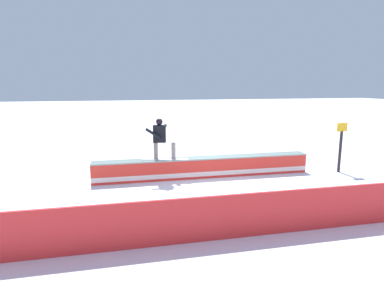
% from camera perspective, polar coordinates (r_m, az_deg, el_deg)
% --- Properties ---
extents(ground_plane, '(120.00, 120.00, 0.00)m').
position_cam_1_polar(ground_plane, '(10.99, 2.20, -5.88)').
color(ground_plane, white).
extents(grind_box, '(7.46, 0.75, 0.68)m').
position_cam_1_polar(grind_box, '(10.90, 2.21, -4.32)').
color(grind_box, red).
rests_on(grind_box, ground_plane).
extents(snowboarder, '(1.59, 0.71, 1.36)m').
position_cam_1_polar(snowboarder, '(10.44, -5.63, 1.12)').
color(snowboarder, silver).
rests_on(snowboarder, grind_box).
extents(safety_fence, '(12.98, 0.42, 0.94)m').
position_cam_1_polar(safety_fence, '(6.90, 12.85, -12.11)').
color(safety_fence, red).
rests_on(safety_fence, ground_plane).
extents(trail_marker, '(0.40, 0.10, 1.79)m').
position_cam_1_polar(trail_marker, '(12.53, 25.15, -0.32)').
color(trail_marker, '#262628').
rests_on(trail_marker, ground_plane).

